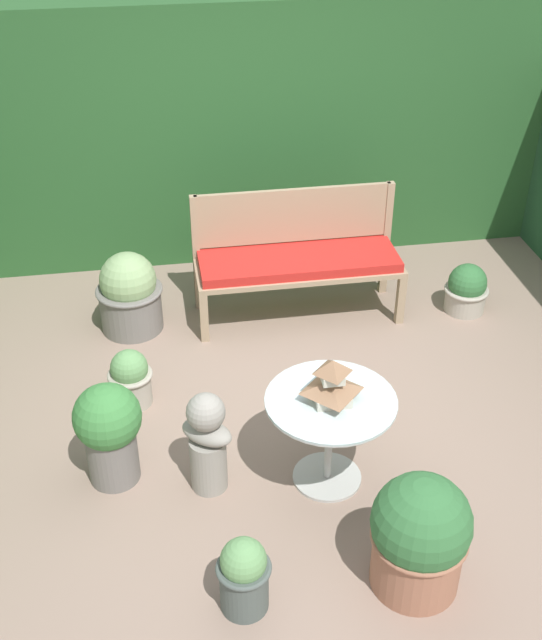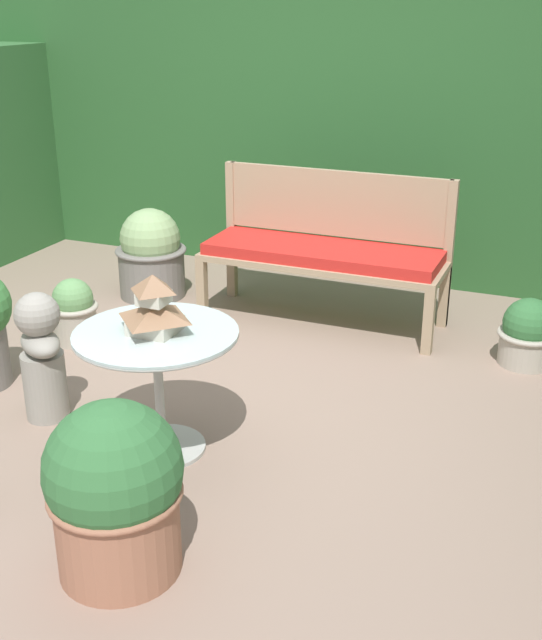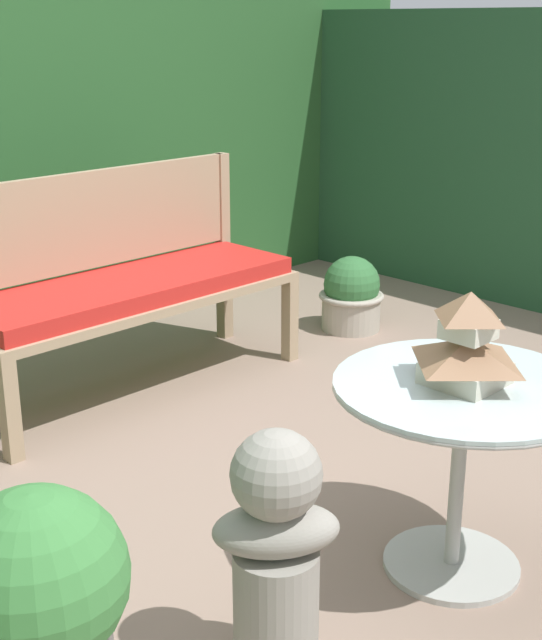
{
  "view_description": "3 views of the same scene",
  "coord_description": "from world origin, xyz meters",
  "px_view_note": "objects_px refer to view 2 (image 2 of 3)",
  "views": [
    {
      "loc": [
        -0.85,
        -4.01,
        3.44
      ],
      "look_at": [
        -0.09,
        0.57,
        0.37
      ],
      "focal_mm": 45.0,
      "sensor_mm": 36.0,
      "label": 1
    },
    {
      "loc": [
        1.79,
        -3.47,
        2.0
      ],
      "look_at": [
        0.27,
        0.2,
        0.39
      ],
      "focal_mm": 45.0,
      "sensor_mm": 36.0,
      "label": 2
    },
    {
      "loc": [
        -1.98,
        -1.88,
        1.58
      ],
      "look_at": [
        0.13,
        0.23,
        0.57
      ],
      "focal_mm": 50.0,
      "sensor_mm": 36.0,
      "label": 3
    }
  ],
  "objects_px": {
    "potted_plant_hedge_corner": "(115,491)",
    "potted_plant_path_edge": "(528,334)",
    "potted_plant_bench_left": "(151,255)",
    "pagoda_birdhouse": "(154,308)",
    "garden_bust": "(42,354)",
    "potted_plant_bench_right": "(74,311)",
    "garden_bench": "(322,258)",
    "patio_table": "(157,358)"
  },
  "relations": [
    {
      "from": "patio_table",
      "to": "potted_plant_path_edge",
      "type": "height_order",
      "value": "patio_table"
    },
    {
      "from": "garden_bust",
      "to": "potted_plant_path_edge",
      "type": "bearing_deg",
      "value": 73.68
    },
    {
      "from": "garden_bench",
      "to": "potted_plant_hedge_corner",
      "type": "distance_m",
      "value": 2.61
    },
    {
      "from": "patio_table",
      "to": "pagoda_birdhouse",
      "type": "xyz_separation_m",
      "value": [
        0.0,
        -0.0,
        0.24
      ]
    },
    {
      "from": "patio_table",
      "to": "potted_plant_bench_right",
      "type": "bearing_deg",
      "value": 140.98
    },
    {
      "from": "pagoda_birdhouse",
      "to": "potted_plant_bench_right",
      "type": "relative_size",
      "value": 0.66
    },
    {
      "from": "garden_bench",
      "to": "potted_plant_path_edge",
      "type": "relative_size",
      "value": 3.91
    },
    {
      "from": "garden_bust",
      "to": "potted_plant_hedge_corner",
      "type": "xyz_separation_m",
      "value": [
        0.98,
        -0.86,
        -0.01
      ]
    },
    {
      "from": "potted_plant_bench_right",
      "to": "potted_plant_hedge_corner",
      "type": "bearing_deg",
      "value": -50.62
    },
    {
      "from": "potted_plant_path_edge",
      "to": "garden_bust",
      "type": "bearing_deg",
      "value": -143.91
    },
    {
      "from": "garden_bench",
      "to": "potted_plant_bench_right",
      "type": "xyz_separation_m",
      "value": [
        -1.3,
        -0.88,
        -0.24
      ]
    },
    {
      "from": "potted_plant_path_edge",
      "to": "pagoda_birdhouse",
      "type": "bearing_deg",
      "value": -131.97
    },
    {
      "from": "garden_bench",
      "to": "potted_plant_bench_right",
      "type": "bearing_deg",
      "value": -145.82
    },
    {
      "from": "garden_bust",
      "to": "potted_plant_bench_left",
      "type": "bearing_deg",
      "value": 140.78
    },
    {
      "from": "garden_bench",
      "to": "potted_plant_bench_left",
      "type": "bearing_deg",
      "value": 178.98
    },
    {
      "from": "patio_table",
      "to": "garden_bust",
      "type": "height_order",
      "value": "garden_bust"
    },
    {
      "from": "garden_bust",
      "to": "potted_plant_hedge_corner",
      "type": "relative_size",
      "value": 0.98
    },
    {
      "from": "garden_bench",
      "to": "potted_plant_bench_right",
      "type": "distance_m",
      "value": 1.59
    },
    {
      "from": "potted_plant_bench_right",
      "to": "pagoda_birdhouse",
      "type": "bearing_deg",
      "value": -39.02
    },
    {
      "from": "potted_plant_hedge_corner",
      "to": "potted_plant_path_edge",
      "type": "distance_m",
      "value": 2.73
    },
    {
      "from": "pagoda_birdhouse",
      "to": "potted_plant_hedge_corner",
      "type": "relative_size",
      "value": 0.4
    },
    {
      "from": "potted_plant_hedge_corner",
      "to": "potted_plant_bench_right",
      "type": "relative_size",
      "value": 1.68
    },
    {
      "from": "garden_bench",
      "to": "potted_plant_path_edge",
      "type": "bearing_deg",
      "value": -6.6
    },
    {
      "from": "garden_bust",
      "to": "potted_plant_bench_right",
      "type": "xyz_separation_m",
      "value": [
        -0.43,
        0.86,
        -0.15
      ]
    },
    {
      "from": "potted_plant_path_edge",
      "to": "potted_plant_bench_left",
      "type": "height_order",
      "value": "potted_plant_bench_left"
    },
    {
      "from": "garden_bench",
      "to": "pagoda_birdhouse",
      "type": "xyz_separation_m",
      "value": [
        -0.17,
        -1.8,
        0.28
      ]
    },
    {
      "from": "pagoda_birdhouse",
      "to": "garden_bust",
      "type": "bearing_deg",
      "value": 175.2
    },
    {
      "from": "garden_bench",
      "to": "potted_plant_path_edge",
      "type": "xyz_separation_m",
      "value": [
        1.31,
        -0.15,
        -0.26
      ]
    },
    {
      "from": "pagoda_birdhouse",
      "to": "potted_plant_hedge_corner",
      "type": "bearing_deg",
      "value": -70.79
    },
    {
      "from": "potted_plant_hedge_corner",
      "to": "potted_plant_path_edge",
      "type": "xyz_separation_m",
      "value": [
        1.2,
        2.45,
        -0.15
      ]
    },
    {
      "from": "garden_bust",
      "to": "potted_plant_bench_right",
      "type": "height_order",
      "value": "garden_bust"
    },
    {
      "from": "patio_table",
      "to": "potted_plant_bench_right",
      "type": "height_order",
      "value": "patio_table"
    },
    {
      "from": "potted_plant_bench_left",
      "to": "potted_plant_hedge_corner",
      "type": "bearing_deg",
      "value": -62.08
    },
    {
      "from": "potted_plant_hedge_corner",
      "to": "potted_plant_path_edge",
      "type": "bearing_deg",
      "value": 63.84
    },
    {
      "from": "garden_bench",
      "to": "potted_plant_hedge_corner",
      "type": "xyz_separation_m",
      "value": [
        0.11,
        -2.6,
        -0.1
      ]
    },
    {
      "from": "pagoda_birdhouse",
      "to": "garden_bust",
      "type": "height_order",
      "value": "pagoda_birdhouse"
    },
    {
      "from": "patio_table",
      "to": "potted_plant_path_edge",
      "type": "bearing_deg",
      "value": 48.03
    },
    {
      "from": "pagoda_birdhouse",
      "to": "potted_plant_path_edge",
      "type": "height_order",
      "value": "pagoda_birdhouse"
    },
    {
      "from": "potted_plant_path_edge",
      "to": "potted_plant_bench_right",
      "type": "xyz_separation_m",
      "value": [
        -2.61,
        -0.73,
        0.01
      ]
    },
    {
      "from": "pagoda_birdhouse",
      "to": "garden_bust",
      "type": "xyz_separation_m",
      "value": [
        -0.7,
        0.06,
        -0.37
      ]
    },
    {
      "from": "garden_bench",
      "to": "potted_plant_bench_left",
      "type": "height_order",
      "value": "potted_plant_bench_left"
    },
    {
      "from": "potted_plant_hedge_corner",
      "to": "potted_plant_path_edge",
      "type": "height_order",
      "value": "potted_plant_hedge_corner"
    }
  ]
}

